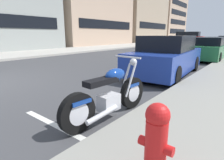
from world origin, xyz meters
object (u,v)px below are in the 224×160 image
object	(u,v)px
parked_motorcycle	(110,96)
parked_car_across_street	(217,45)
parked_car_far_down_curb	(208,49)
fire_hydrant	(156,138)
parked_car_mid_block	(166,57)
crossing_truck	(188,38)

from	to	relation	value
parked_motorcycle	parked_car_across_street	world-z (taller)	parked_car_across_street
parked_car_far_down_curb	fire_hydrant	xyz separation A→B (m)	(-11.28, -1.78, -0.12)
parked_car_mid_block	crossing_truck	bearing A→B (deg)	11.05
parked_car_across_street	crossing_truck	xyz separation A→B (m)	(14.24, 6.73, 0.39)
parked_car_far_down_curb	crossing_truck	world-z (taller)	crossing_truck
parked_car_mid_block	fire_hydrant	bearing A→B (deg)	-162.42
parked_car_far_down_curb	crossing_truck	bearing A→B (deg)	18.16
crossing_truck	parked_motorcycle	bearing A→B (deg)	100.18
parked_car_mid_block	parked_car_across_street	bearing A→B (deg)	-3.25
parked_motorcycle	parked_car_mid_block	bearing A→B (deg)	13.94
parked_car_mid_block	fire_hydrant	world-z (taller)	parked_car_mid_block
parked_car_across_street	crossing_truck	distance (m)	15.75
parked_motorcycle	fire_hydrant	xyz separation A→B (m)	(-0.96, -1.37, 0.11)
crossing_truck	fire_hydrant	distance (m)	32.71
parked_car_far_down_curb	parked_car_across_street	distance (m)	5.97
parked_motorcycle	parked_car_across_street	distance (m)	16.29
parked_car_far_down_curb	parked_car_across_street	xyz separation A→B (m)	(5.96, 0.37, -0.03)
parked_car_mid_block	parked_car_far_down_curb	xyz separation A→B (m)	(5.89, -0.31, -0.03)
parked_motorcycle	parked_car_mid_block	xyz separation A→B (m)	(4.43, 0.72, 0.26)
parked_car_mid_block	parked_car_far_down_curb	size ratio (longest dim) A/B	0.95
parked_car_across_street	parked_car_mid_block	bearing A→B (deg)	-177.00
parked_motorcycle	parked_car_far_down_curb	world-z (taller)	parked_car_far_down_curb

